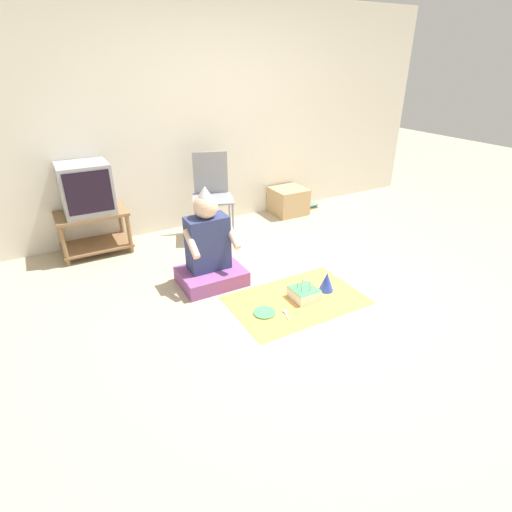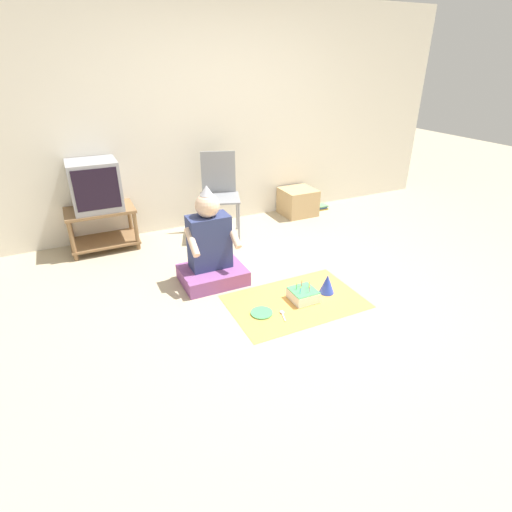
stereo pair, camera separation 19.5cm
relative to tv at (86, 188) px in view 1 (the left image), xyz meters
name	(u,v)px [view 1 (the left image)]	position (x,y,z in m)	size (l,w,h in m)	color
ground_plane	(310,299)	(1.47, -1.92, -0.72)	(16.00, 16.00, 0.00)	tan
wall_back	(207,118)	(1.47, 0.26, 0.56)	(6.40, 0.06, 2.55)	silver
tv_stand	(94,229)	(0.00, 0.00, -0.44)	(0.71, 0.46, 0.46)	olive
tv	(86,188)	(0.00, 0.00, 0.00)	(0.49, 0.45, 0.52)	#99999E
folding_chair	(212,189)	(1.32, -0.17, -0.16)	(0.57, 0.55, 0.96)	gray
cardboard_box_stack	(288,201)	(2.49, -0.01, -0.54)	(0.43, 0.42, 0.35)	tan
book_pile	(310,206)	(2.88, 0.01, -0.69)	(0.19, 0.13, 0.06)	#A88933
person_seated	(209,252)	(0.82, -1.21, -0.41)	(0.59, 0.46, 0.93)	#8C4C8C
party_cloth	(296,300)	(1.35, -1.88, -0.71)	(1.16, 0.75, 0.01)	#EFA84C
birthday_cake	(304,293)	(1.42, -1.89, -0.66)	(0.22, 0.22, 0.16)	white
party_hat_blue	(327,281)	(1.68, -1.87, -0.62)	(0.13, 0.13, 0.18)	blue
paper_plate	(264,312)	(1.00, -1.92, -0.71)	(0.19, 0.19, 0.01)	#4CB266
plastic_spoon_near	(285,312)	(1.16, -2.00, -0.71)	(0.06, 0.14, 0.01)	white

